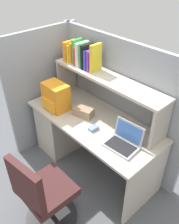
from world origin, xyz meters
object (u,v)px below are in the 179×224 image
computer_mouse (94,128)px  tissue_box (83,112)px  office_chair (44,198)px  paper_cup (52,94)px  laptop (124,141)px  backpack (56,97)px

computer_mouse → tissue_box: tissue_box is taller
computer_mouse → office_chair: size_ratio=0.11×
paper_cup → tissue_box: bearing=3.1°
laptop → backpack: size_ratio=1.06×
backpack → computer_mouse: (0.59, 0.04, -0.14)m
backpack → paper_cup: backpack is taller
laptop → paper_cup: bearing=179.9°
laptop → computer_mouse: (-0.36, -0.05, -0.03)m
backpack → office_chair: backpack is taller
tissue_box → office_chair: bearing=-82.4°
computer_mouse → tissue_box: size_ratio=0.47×
laptop → computer_mouse: 0.37m
computer_mouse → paper_cup: bearing=178.3°
paper_cup → computer_mouse: bearing=-4.0°
tissue_box → office_chair: size_ratio=0.24×
computer_mouse → paper_cup: (-0.82, 0.06, 0.04)m
paper_cup → office_chair: 1.28m
backpack → tissue_box: 0.37m
backpack → tissue_box: backpack is taller
paper_cup → tissue_box: paper_cup is taller
laptop → office_chair: (-0.25, -0.79, -0.39)m
computer_mouse → laptop: bearing=10.9°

